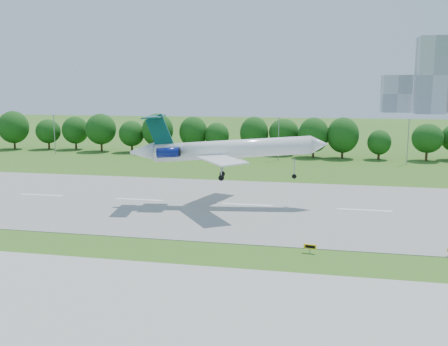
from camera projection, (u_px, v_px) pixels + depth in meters
ground at (379, 260)px, 59.64m from camera, size 600.00×600.00×0.00m
runway at (364, 210)px, 83.77m from camera, size 400.00×45.00×0.08m
taxiway at (400, 330)px, 42.25m from camera, size 400.00×23.00×0.08m
tree_line at (349, 137)px, 147.45m from camera, size 288.40×8.40×10.40m
light_poles at (342, 140)px, 138.27m from camera, size 175.90×0.25×12.19m
airliner at (222, 149)px, 86.72m from camera, size 34.62×24.91×11.34m
taxi_sign_left at (310, 247)px, 61.96m from camera, size 1.59×0.40×1.11m
service_vehicle_a at (194, 156)px, 146.24m from camera, size 4.21×2.40×1.31m
service_vehicle_b at (241, 160)px, 138.18m from camera, size 3.87×2.60×1.22m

